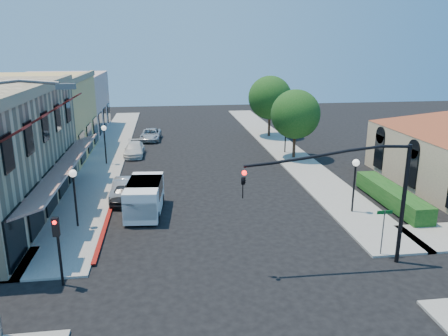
{
  "coord_description": "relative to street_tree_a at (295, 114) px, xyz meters",
  "views": [
    {
      "loc": [
        -3.19,
        -16.77,
        10.48
      ],
      "look_at": [
        0.56,
        10.53,
        2.6
      ],
      "focal_mm": 35.0,
      "sensor_mm": 36.0,
      "label": 1
    }
  ],
  "objects": [
    {
      "name": "street_tree_a",
      "position": [
        0.0,
        0.0,
        0.0
      ],
      "size": [
        4.56,
        4.56,
        6.48
      ],
      "color": "#311D13",
      "rests_on": "ground"
    },
    {
      "name": "secondary_signal",
      "position": [
        -16.8,
        -20.59,
        -1.88
      ],
      "size": [
        0.28,
        0.42,
        3.32
      ],
      "color": "black",
      "rests_on": "ground"
    },
    {
      "name": "street_tree_b",
      "position": [
        0.0,
        10.0,
        0.35
      ],
      "size": [
        4.94,
        4.94,
        7.02
      ],
      "color": "#311D13",
      "rests_on": "ground"
    },
    {
      "name": "parked_car_d",
      "position": [
        -13.6,
        10.0,
        -3.56
      ],
      "size": [
        2.47,
        4.7,
        1.26
      ],
      "primitive_type": "imported",
      "rotation": [
        0.0,
        0.0,
        -0.09
      ],
      "color": "#B4B6BA",
      "rests_on": "ground"
    },
    {
      "name": "lamppost_right_near",
      "position": [
        -0.3,
        -14.0,
        -1.46
      ],
      "size": [
        0.44,
        0.44,
        3.57
      ],
      "color": "black",
      "rests_on": "ground"
    },
    {
      "name": "parked_car_b",
      "position": [
        -15.0,
        -9.0,
        -3.53
      ],
      "size": [
        1.77,
        4.17,
        1.34
      ],
      "primitive_type": "imported",
      "rotation": [
        0.0,
        0.0,
        -0.09
      ],
      "color": "#A8AAAD",
      "rests_on": "ground"
    },
    {
      "name": "parked_car_c",
      "position": [
        -15.0,
        3.0,
        -3.56
      ],
      "size": [
        1.9,
        4.45,
        1.28
      ],
      "primitive_type": "imported",
      "rotation": [
        0.0,
        0.0,
        -0.03
      ],
      "color": "silver",
      "rests_on": "ground"
    },
    {
      "name": "hedge",
      "position": [
        2.9,
        -13.0,
        -4.19
      ],
      "size": [
        1.4,
        8.0,
        1.1
      ],
      "primitive_type": "cube",
      "color": "#154714",
      "rests_on": "ground"
    },
    {
      "name": "sidewalk_right",
      "position": [
        -0.05,
        5.0,
        -4.13
      ],
      "size": [
        3.5,
        50.0,
        0.12
      ],
      "primitive_type": "cube",
      "color": "gray",
      "rests_on": "ground"
    },
    {
      "name": "curb_red_strip",
      "position": [
        -15.7,
        -14.0,
        -4.19
      ],
      "size": [
        0.25,
        10.0,
        0.06
      ],
      "primitive_type": "cube",
      "color": "maroon",
      "rests_on": "ground"
    },
    {
      "name": "sidewalk_left",
      "position": [
        -17.55,
        5.0,
        -4.13
      ],
      "size": [
        3.5,
        50.0,
        0.12
      ],
      "primitive_type": "cube",
      "color": "gray",
      "rests_on": "ground"
    },
    {
      "name": "ground",
      "position": [
        -8.8,
        -22.0,
        -4.19
      ],
      "size": [
        120.0,
        120.0,
        0.0
      ],
      "primitive_type": "plane",
      "color": "black",
      "rests_on": "ground"
    },
    {
      "name": "parked_car_a",
      "position": [
        -15.0,
        -10.0,
        -3.6
      ],
      "size": [
        1.75,
        3.61,
        1.19
      ],
      "primitive_type": "imported",
      "rotation": [
        0.0,
        0.0,
        -0.1
      ],
      "color": "black",
      "rests_on": "ground"
    },
    {
      "name": "lamppost_right_far",
      "position": [
        -0.3,
        2.0,
        -1.46
      ],
      "size": [
        0.44,
        0.44,
        3.57
      ],
      "color": "black",
      "rests_on": "ground"
    },
    {
      "name": "signal_mast_arm",
      "position": [
        -2.94,
        -20.5,
        -0.11
      ],
      "size": [
        8.01,
        0.39,
        6.0
      ],
      "color": "black",
      "rests_on": "ground"
    },
    {
      "name": "pink_stucco_building",
      "position": [
        -24.3,
        16.0,
        -0.69
      ],
      "size": [
        10.0,
        12.0,
        7.0
      ],
      "primitive_type": "cube",
      "color": "beige",
      "rests_on": "ground"
    },
    {
      "name": "lamppost_left_far",
      "position": [
        -17.3,
        0.0,
        -1.46
      ],
      "size": [
        0.44,
        0.44,
        3.57
      ],
      "color": "black",
      "rests_on": "ground"
    },
    {
      "name": "street_name_sign",
      "position": [
        -1.3,
        -19.8,
        -2.5
      ],
      "size": [
        0.8,
        0.06,
        2.5
      ],
      "color": "#595B5E",
      "rests_on": "ground"
    },
    {
      "name": "yellow_stucco_building",
      "position": [
        -24.3,
        4.0,
        -0.39
      ],
      "size": [
        10.0,
        12.0,
        7.6
      ],
      "primitive_type": "cube",
      "color": "#DBB662",
      "rests_on": "ground"
    },
    {
      "name": "white_van",
      "position": [
        -13.44,
        -12.29,
        -2.99
      ],
      "size": [
        2.43,
        4.86,
        2.08
      ],
      "color": "white",
      "rests_on": "ground"
    },
    {
      "name": "lamppost_left_near",
      "position": [
        -17.3,
        -14.0,
        -1.46
      ],
      "size": [
        0.44,
        0.44,
        3.57
      ],
      "color": "black",
      "rests_on": "ground"
    }
  ]
}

